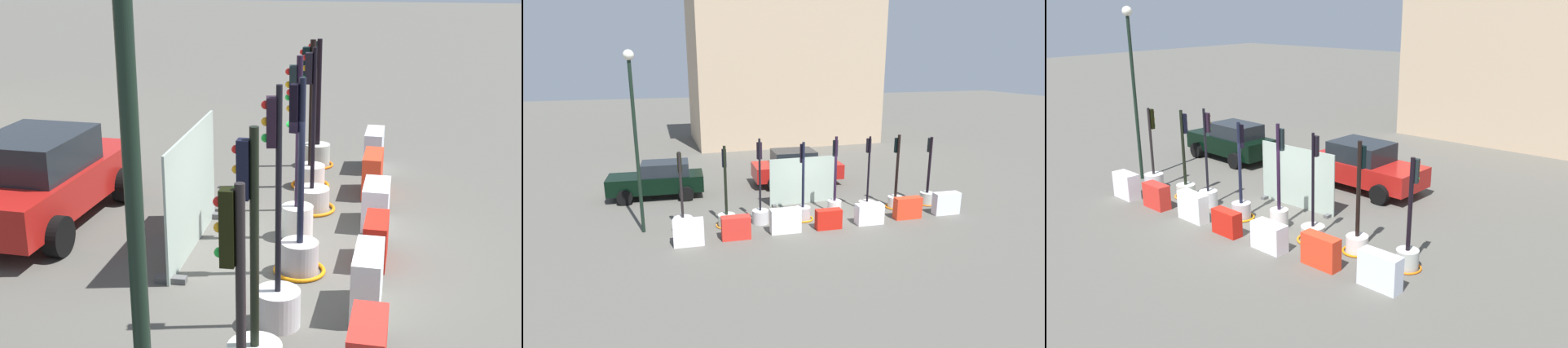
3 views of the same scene
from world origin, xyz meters
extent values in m
plane|color=#514E48|center=(0.00, 0.00, 0.00)|extent=(120.00, 120.00, 0.00)
cylinder|color=silver|center=(-5.33, 0.07, 0.29)|extent=(0.70, 0.70, 0.58)
cylinder|color=black|center=(-5.33, 0.07, 1.82)|extent=(0.10, 0.10, 2.48)
cube|color=black|center=(-5.33, 0.18, 2.64)|extent=(0.15, 0.13, 0.73)
sphere|color=red|center=(-5.33, 0.26, 2.88)|extent=(0.10, 0.10, 0.10)
sphere|color=orange|center=(-5.33, 0.26, 2.64)|extent=(0.10, 0.10, 0.10)
sphere|color=green|center=(-5.33, 0.26, 2.39)|extent=(0.10, 0.10, 0.10)
cylinder|color=beige|center=(-3.68, 0.23, 0.23)|extent=(0.67, 0.67, 0.46)
cylinder|color=black|center=(-3.68, 0.23, 1.81)|extent=(0.11, 0.11, 2.69)
cube|color=black|center=(-3.68, 0.35, 2.66)|extent=(0.16, 0.14, 0.69)
sphere|color=red|center=(-3.68, 0.44, 2.89)|extent=(0.10, 0.10, 0.10)
sphere|color=orange|center=(-3.68, 0.44, 2.66)|extent=(0.10, 0.10, 0.10)
sphere|color=green|center=(-3.68, 0.44, 2.43)|extent=(0.10, 0.10, 0.10)
torus|color=orange|center=(-3.68, 0.23, 0.03)|extent=(0.85, 0.85, 0.06)
cylinder|color=#BDBDC0|center=(-2.37, 0.14, 0.26)|extent=(0.63, 0.63, 0.53)
cylinder|color=black|center=(-2.37, 0.14, 1.95)|extent=(0.08, 0.08, 2.84)
cube|color=black|center=(-2.35, 0.25, 2.88)|extent=(0.20, 0.16, 0.65)
sphere|color=red|center=(-2.33, 0.32, 3.10)|extent=(0.11, 0.11, 0.11)
sphere|color=orange|center=(-2.33, 0.32, 2.88)|extent=(0.11, 0.11, 0.11)
sphere|color=green|center=(-2.33, 0.32, 2.67)|extent=(0.11, 0.11, 0.11)
cylinder|color=#AFA6A8|center=(-0.64, 0.03, 0.26)|extent=(0.61, 0.61, 0.52)
cylinder|color=black|center=(-0.64, 0.03, 1.84)|extent=(0.11, 0.11, 2.64)
cube|color=black|center=(-0.66, 0.15, 2.70)|extent=(0.17, 0.15, 0.74)
sphere|color=red|center=(-0.67, 0.22, 2.94)|extent=(0.10, 0.10, 0.10)
sphere|color=orange|center=(-0.67, 0.22, 2.70)|extent=(0.10, 0.10, 0.10)
sphere|color=green|center=(-0.67, 0.22, 2.45)|extent=(0.10, 0.10, 0.10)
torus|color=orange|center=(-0.64, 0.03, 0.03)|extent=(0.85, 0.85, 0.06)
cylinder|color=silver|center=(0.81, 0.24, 0.29)|extent=(0.57, 0.57, 0.59)
cylinder|color=black|center=(0.81, 0.24, 1.93)|extent=(0.11, 0.11, 2.68)
cube|color=black|center=(0.83, 0.36, 2.77)|extent=(0.19, 0.14, 0.66)
sphere|color=red|center=(0.84, 0.44, 2.99)|extent=(0.11, 0.11, 0.11)
sphere|color=orange|center=(0.84, 0.44, 2.77)|extent=(0.11, 0.11, 0.11)
sphere|color=green|center=(0.84, 0.44, 2.55)|extent=(0.11, 0.11, 0.11)
cylinder|color=#B1A9A5|center=(2.24, 0.12, 0.23)|extent=(0.70, 0.70, 0.45)
cylinder|color=black|center=(2.24, 0.12, 1.84)|extent=(0.08, 0.08, 2.77)
cube|color=black|center=(2.25, 0.23, 2.83)|extent=(0.17, 0.14, 0.59)
sphere|color=red|center=(2.25, 0.31, 3.02)|extent=(0.10, 0.10, 0.10)
sphere|color=orange|center=(2.25, 0.31, 2.83)|extent=(0.10, 0.10, 0.10)
sphere|color=green|center=(2.25, 0.31, 2.63)|extent=(0.10, 0.10, 0.10)
torus|color=orange|center=(2.24, 0.12, 0.03)|extent=(0.95, 0.95, 0.06)
cylinder|color=silver|center=(3.68, 0.29, 0.24)|extent=(0.63, 0.63, 0.48)
cylinder|color=black|center=(3.68, 0.29, 1.84)|extent=(0.12, 0.12, 2.71)
cube|color=black|center=(3.68, 0.42, 2.72)|extent=(0.18, 0.16, 0.62)
sphere|color=red|center=(3.67, 0.51, 2.93)|extent=(0.11, 0.11, 0.11)
sphere|color=orange|center=(3.67, 0.51, 2.72)|extent=(0.11, 0.11, 0.11)
sphere|color=green|center=(3.67, 0.51, 2.51)|extent=(0.11, 0.11, 0.11)
torus|color=orange|center=(3.68, 0.29, 0.03)|extent=(0.84, 0.84, 0.06)
cylinder|color=#ABAFA5|center=(5.27, 0.28, 0.27)|extent=(0.61, 0.61, 0.53)
cylinder|color=black|center=(5.27, 0.28, 1.77)|extent=(0.12, 0.12, 2.49)
cube|color=black|center=(5.30, 0.42, 2.64)|extent=(0.18, 0.18, 0.62)
sphere|color=red|center=(5.32, 0.50, 2.85)|extent=(0.10, 0.10, 0.10)
sphere|color=orange|center=(5.32, 0.50, 2.64)|extent=(0.10, 0.10, 0.10)
sphere|color=green|center=(5.32, 0.50, 2.44)|extent=(0.10, 0.10, 0.10)
torus|color=orange|center=(5.27, 0.28, 0.03)|extent=(0.79, 0.79, 0.05)
cube|color=silver|center=(-5.23, -1.16, 0.46)|extent=(1.06, 0.52, 0.91)
cube|color=red|center=(-3.57, -1.10, 0.42)|extent=(1.05, 0.49, 0.84)
cube|color=silver|center=(-1.70, -1.06, 0.46)|extent=(1.15, 0.46, 0.92)
cube|color=red|center=(-0.03, -1.16, 0.38)|extent=(1.00, 0.43, 0.76)
cube|color=silver|center=(1.69, -1.14, 0.40)|extent=(1.09, 0.53, 0.80)
cube|color=red|center=(3.45, -1.05, 0.44)|extent=(1.12, 0.44, 0.88)
cube|color=silver|center=(5.27, -1.05, 0.46)|extent=(1.12, 0.46, 0.92)
cube|color=#A31714|center=(0.77, 5.04, 0.72)|extent=(4.58, 2.14, 0.74)
cube|color=black|center=(0.58, 5.05, 1.43)|extent=(2.20, 1.77, 0.68)
cylinder|color=black|center=(-0.67, 4.13, 0.35)|extent=(0.72, 0.32, 0.71)
cylinder|color=black|center=(-0.55, 6.11, 0.35)|extent=(0.72, 0.32, 0.71)
cylinder|color=black|center=(2.10, 3.96, 0.35)|extent=(0.72, 0.32, 0.71)
cylinder|color=black|center=(2.22, 5.95, 0.35)|extent=(0.72, 0.32, 0.71)
cube|color=black|center=(-6.20, 4.77, 0.71)|extent=(4.36, 1.88, 0.74)
cube|color=black|center=(-5.75, 4.74, 1.37)|extent=(2.19, 1.55, 0.59)
cylinder|color=black|center=(-7.57, 3.99, 0.33)|extent=(0.68, 0.32, 0.67)
cylinder|color=black|center=(-7.46, 5.71, 0.33)|extent=(0.68, 0.32, 0.67)
cylinder|color=black|center=(-4.93, 3.83, 0.33)|extent=(0.68, 0.32, 0.67)
cylinder|color=black|center=(-4.82, 5.55, 0.33)|extent=(0.68, 0.32, 0.67)
cube|color=tan|center=(3.72, 17.85, 5.73)|extent=(13.68, 7.79, 11.46)
cylinder|color=black|center=(-6.76, 0.51, 3.12)|extent=(0.13, 0.13, 6.23)
sphere|color=silver|center=(-6.76, 0.51, 6.38)|extent=(0.36, 0.36, 0.36)
cube|color=#96A89B|center=(0.07, 1.98, 1.05)|extent=(3.12, 0.04, 2.09)
cube|color=#4C4C4C|center=(-1.33, 1.98, 0.05)|extent=(0.16, 0.50, 0.10)
cube|color=#4C4C4C|center=(1.47, 1.98, 0.05)|extent=(0.16, 0.50, 0.10)
camera|label=1|loc=(-11.01, -1.06, 5.00)|focal=48.83mm
camera|label=2|loc=(-6.11, -15.49, 6.24)|focal=29.96mm
camera|label=3|loc=(11.56, -11.49, 6.63)|focal=38.07mm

